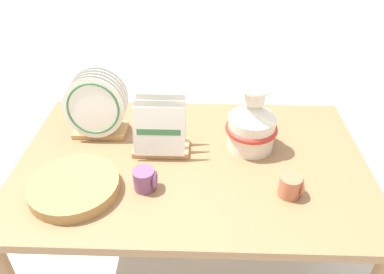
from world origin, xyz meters
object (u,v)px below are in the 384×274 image
object	(u,v)px
dish_rack_round_plates	(97,109)
ceramic_vase	(252,123)
dish_rack_square_plates	(161,134)
wicker_charger_stack	(74,187)
mug_plum_glaze	(145,180)
mug_terracotta_glaze	(291,186)

from	to	relation	value
dish_rack_round_plates	ceramic_vase	bearing A→B (deg)	-6.63
dish_rack_square_plates	wicker_charger_stack	distance (m)	0.39
dish_rack_round_plates	dish_rack_square_plates	size ratio (longest dim) A/B	1.22
ceramic_vase	mug_plum_glaze	world-z (taller)	ceramic_vase
dish_rack_round_plates	mug_plum_glaze	world-z (taller)	dish_rack_round_plates
mug_plum_glaze	wicker_charger_stack	bearing A→B (deg)	-174.02
dish_rack_square_plates	mug_plum_glaze	bearing A→B (deg)	-98.14
ceramic_vase	dish_rack_square_plates	bearing A→B (deg)	-174.24
dish_rack_round_plates	mug_plum_glaze	xyz separation A→B (m)	(0.25, -0.35, -0.09)
dish_rack_square_plates	wicker_charger_stack	size ratio (longest dim) A/B	0.71
mug_plum_glaze	dish_rack_square_plates	bearing A→B (deg)	81.86
dish_rack_square_plates	wicker_charger_stack	bearing A→B (deg)	-137.80
dish_rack_square_plates	dish_rack_round_plates	bearing A→B (deg)	158.16
mug_terracotta_glaze	mug_plum_glaze	bearing A→B (deg)	178.18
mug_plum_glaze	mug_terracotta_glaze	bearing A→B (deg)	-1.82
ceramic_vase	mug_plum_glaze	bearing A→B (deg)	-146.05
mug_terracotta_glaze	dish_rack_round_plates	bearing A→B (deg)	154.64
ceramic_vase	mug_plum_glaze	size ratio (longest dim) A/B	3.30
dish_rack_round_plates	wicker_charger_stack	size ratio (longest dim) A/B	0.86
mug_terracotta_glaze	ceramic_vase	bearing A→B (deg)	111.87
dish_rack_round_plates	mug_terracotta_glaze	size ratio (longest dim) A/B	3.28
mug_terracotta_glaze	dish_rack_square_plates	bearing A→B (deg)	152.69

